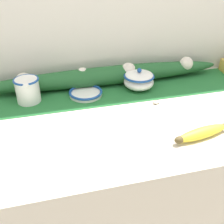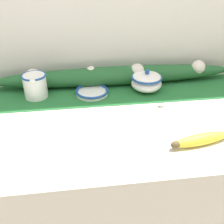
# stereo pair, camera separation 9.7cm
# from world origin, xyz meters

# --- Properties ---
(countertop) EXTENTS (1.58, 0.65, 0.89)m
(countertop) POSITION_xyz_m (0.00, 0.00, 0.45)
(countertop) COLOR beige
(countertop) RESTS_ON ground_plane
(back_wall) EXTENTS (2.38, 0.04, 2.40)m
(back_wall) POSITION_xyz_m (0.00, 0.35, 1.20)
(back_wall) COLOR silver
(back_wall) RESTS_ON ground_plane
(table_runner) EXTENTS (1.46, 0.23, 0.00)m
(table_runner) POSITION_xyz_m (0.00, 0.20, 0.89)
(table_runner) COLOR #236B33
(table_runner) RESTS_ON countertop
(cream_pitcher) EXTENTS (0.10, 0.12, 0.10)m
(cream_pitcher) POSITION_xyz_m (-0.33, 0.20, 0.95)
(cream_pitcher) COLOR white
(cream_pitcher) RESTS_ON countertop
(sugar_bowl) EXTENTS (0.13, 0.13, 0.09)m
(sugar_bowl) POSITION_xyz_m (0.13, 0.20, 0.93)
(sugar_bowl) COLOR white
(sugar_bowl) RESTS_ON countertop
(small_dish) EXTENTS (0.14, 0.14, 0.02)m
(small_dish) POSITION_xyz_m (-0.11, 0.20, 0.90)
(small_dish) COLOR white
(small_dish) RESTS_ON countertop
(banana) EXTENTS (0.21, 0.07, 0.04)m
(banana) POSITION_xyz_m (0.21, -0.19, 0.91)
(banana) COLOR yellow
(banana) RESTS_ON countertop
(spoon) EXTENTS (0.18, 0.10, 0.01)m
(spoon) POSITION_xyz_m (0.14, 0.06, 0.89)
(spoon) COLOR #A89E89
(spoon) RESTS_ON countertop
(poinsettia_garland) EXTENTS (1.07, 0.09, 0.10)m
(poinsettia_garland) POSITION_xyz_m (-0.00, 0.27, 0.94)
(poinsettia_garland) COLOR #235B2D
(poinsettia_garland) RESTS_ON countertop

